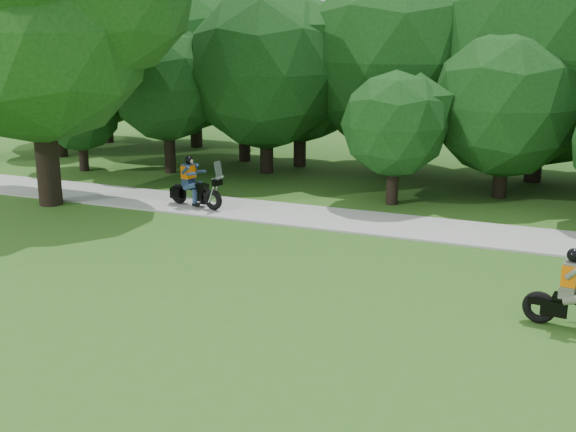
% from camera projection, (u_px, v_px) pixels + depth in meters
% --- Properties ---
extents(ground, '(100.00, 100.00, 0.00)m').
position_uv_depth(ground, '(302.00, 354.00, 11.84)').
color(ground, '#33651D').
rests_on(ground, ground).
extents(walkway, '(60.00, 2.20, 0.06)m').
position_uv_depth(walkway, '(411.00, 227.00, 18.98)').
color(walkway, '#A4A49F').
rests_on(walkway, ground).
extents(tree_line, '(40.09, 11.43, 7.88)m').
position_uv_depth(tree_line, '(502.00, 72.00, 23.65)').
color(tree_line, black).
rests_on(tree_line, ground).
extents(big_tree_west, '(8.64, 6.56, 9.96)m').
position_uv_depth(big_tree_west, '(41.00, 3.00, 20.27)').
color(big_tree_west, black).
rests_on(big_tree_west, ground).
extents(touring_motorcycle, '(1.92, 0.86, 1.48)m').
position_uv_depth(touring_motorcycle, '(192.00, 188.00, 20.87)').
color(touring_motorcycle, black).
rests_on(touring_motorcycle, walkway).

